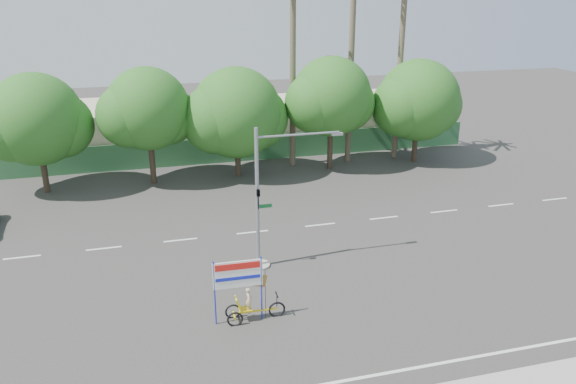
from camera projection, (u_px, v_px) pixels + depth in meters
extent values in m
plane|color=#33302D|center=(333.00, 300.00, 24.76)|extent=(120.00, 120.00, 0.00)
cube|color=#336B3D|center=(243.00, 149.00, 43.89)|extent=(38.00, 0.08, 2.00)
cube|color=beige|center=(110.00, 131.00, 45.19)|extent=(12.00, 8.00, 4.00)
cube|color=beige|center=(322.00, 120.00, 49.62)|extent=(14.00, 8.00, 3.60)
cylinder|color=#473828|center=(44.00, 167.00, 37.06)|extent=(0.40, 0.40, 3.52)
sphere|color=#1F5A1A|center=(36.00, 119.00, 35.95)|extent=(6.00, 6.00, 6.00)
sphere|color=#1F5A1A|center=(60.00, 125.00, 36.74)|extent=(4.32, 4.32, 4.32)
sphere|color=#1F5A1A|center=(13.00, 126.00, 35.51)|extent=(4.56, 4.56, 4.56)
cylinder|color=#473828|center=(152.00, 157.00, 38.72)|extent=(0.40, 0.40, 3.74)
sphere|color=#1F5A1A|center=(148.00, 109.00, 37.54)|extent=(5.60, 5.60, 5.60)
sphere|color=#1F5A1A|center=(167.00, 115.00, 38.32)|extent=(4.03, 4.03, 4.03)
sphere|color=#1F5A1A|center=(129.00, 116.00, 37.12)|extent=(4.26, 4.26, 4.26)
cylinder|color=#473828|center=(238.00, 154.00, 40.25)|extent=(0.40, 0.40, 3.30)
sphere|color=#1F5A1A|center=(236.00, 113.00, 39.20)|extent=(6.40, 6.40, 6.40)
sphere|color=#1F5A1A|center=(256.00, 118.00, 40.01)|extent=(4.61, 4.61, 4.61)
sphere|color=#1F5A1A|center=(217.00, 119.00, 38.73)|extent=(4.86, 4.86, 4.86)
cylinder|color=#473828|center=(330.00, 143.00, 41.84)|extent=(0.40, 0.40, 3.87)
sphere|color=#1F5A1A|center=(331.00, 96.00, 40.62)|extent=(5.80, 5.80, 5.80)
sphere|color=#1F5A1A|center=(347.00, 103.00, 41.42)|extent=(4.18, 4.18, 4.18)
sphere|color=#1F5A1A|center=(315.00, 103.00, 40.20)|extent=(4.41, 4.41, 4.41)
cylinder|color=#473828|center=(415.00, 140.00, 43.61)|extent=(0.40, 0.40, 3.43)
sphere|color=#1F5A1A|center=(419.00, 100.00, 42.53)|extent=(6.20, 6.20, 6.20)
sphere|color=#1F5A1A|center=(433.00, 106.00, 43.33)|extent=(4.46, 4.46, 4.46)
sphere|color=#1F5A1A|center=(403.00, 106.00, 42.07)|extent=(4.71, 4.71, 4.71)
cylinder|color=#70604C|center=(351.00, 50.00, 41.40)|extent=(0.44, 0.44, 17.00)
cylinder|color=#70604C|center=(400.00, 62.00, 42.72)|extent=(0.44, 0.44, 15.00)
cylinder|color=#70604C|center=(293.00, 73.00, 40.83)|extent=(0.44, 0.44, 14.00)
cylinder|color=gray|center=(259.00, 265.00, 27.76)|extent=(1.10, 1.10, 0.10)
cylinder|color=gray|center=(257.00, 200.00, 26.56)|extent=(0.18, 0.18, 7.00)
cylinder|color=gray|center=(298.00, 135.00, 25.98)|extent=(4.00, 0.10, 0.10)
cube|color=gray|center=(337.00, 134.00, 26.48)|extent=(0.55, 0.20, 0.12)
imported|color=black|center=(258.00, 200.00, 26.33)|extent=(0.16, 0.20, 1.00)
cube|color=#14662D|center=(265.00, 206.00, 26.77)|extent=(0.70, 0.04, 0.18)
torus|color=black|center=(277.00, 309.00, 23.46)|extent=(0.72, 0.11, 0.72)
torus|color=black|center=(233.00, 312.00, 23.35)|extent=(0.67, 0.10, 0.67)
torus|color=black|center=(235.00, 319.00, 22.81)|extent=(0.67, 0.10, 0.67)
cube|color=gold|center=(256.00, 311.00, 23.24)|extent=(1.81, 0.12, 0.06)
cube|color=gold|center=(234.00, 315.00, 23.07)|extent=(0.08, 0.64, 0.05)
cube|color=gold|center=(245.00, 309.00, 23.10)|extent=(0.55, 0.46, 0.06)
cube|color=gold|center=(238.00, 304.00, 22.93)|extent=(0.26, 0.45, 0.58)
cylinder|color=black|center=(277.00, 301.00, 23.31)|extent=(0.03, 0.03, 0.58)
cube|color=black|center=(277.00, 295.00, 23.21)|extent=(0.06, 0.48, 0.04)
imported|color=#CCB284|center=(249.00, 300.00, 22.99)|extent=(0.29, 0.43, 1.15)
cylinder|color=#1A25C7|center=(215.00, 293.00, 22.52)|extent=(0.06, 0.06, 2.87)
cylinder|color=#1A25C7|center=(261.00, 288.00, 22.93)|extent=(0.06, 0.06, 2.87)
cube|color=white|center=(238.00, 274.00, 22.47)|extent=(2.02, 0.12, 1.17)
cube|color=red|center=(238.00, 266.00, 22.30)|extent=(1.81, 0.07, 0.28)
cube|color=#1A25C7|center=(238.00, 278.00, 22.49)|extent=(1.81, 0.07, 0.15)
cylinder|color=black|center=(265.00, 294.00, 23.08)|extent=(0.02, 0.02, 2.23)
cube|color=red|center=(256.00, 280.00, 22.76)|extent=(0.94, 0.05, 0.70)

